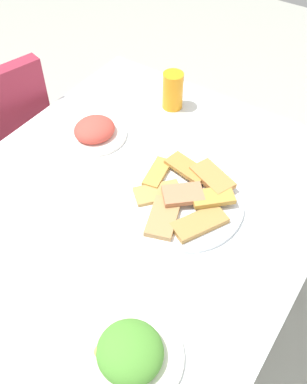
{
  "coord_description": "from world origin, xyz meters",
  "views": [
    {
      "loc": [
        -0.6,
        -0.46,
        1.59
      ],
      "look_at": [
        0.02,
        -0.05,
        0.77
      ],
      "focal_mm": 40.29,
      "sensor_mm": 36.0,
      "label": 1
    }
  ],
  "objects_px": {
    "salad_plate_rice": "(130,353)",
    "soda_can": "(173,91)",
    "salad_plate_greens": "(95,131)",
    "pide_platter": "(183,199)",
    "dining_table": "(136,216)"
  },
  "relations": [
    {
      "from": "salad_plate_rice",
      "to": "soda_can",
      "type": "height_order",
      "value": "soda_can"
    },
    {
      "from": "dining_table",
      "to": "salad_plate_greens",
      "type": "relative_size",
      "value": 5.62
    },
    {
      "from": "pide_platter",
      "to": "salad_plate_rice",
      "type": "relative_size",
      "value": 1.5
    },
    {
      "from": "salad_plate_greens",
      "to": "soda_can",
      "type": "distance_m",
      "value": 0.28
    },
    {
      "from": "dining_table",
      "to": "soda_can",
      "type": "xyz_separation_m",
      "value": [
        0.39,
        0.13,
        0.14
      ]
    },
    {
      "from": "pide_platter",
      "to": "soda_can",
      "type": "height_order",
      "value": "soda_can"
    },
    {
      "from": "soda_can",
      "to": "salad_plate_rice",
      "type": "bearing_deg",
      "value": -153.44
    },
    {
      "from": "pide_platter",
      "to": "salad_plate_rice",
      "type": "bearing_deg",
      "value": -162.96
    },
    {
      "from": "dining_table",
      "to": "pide_platter",
      "type": "height_order",
      "value": "pide_platter"
    },
    {
      "from": "salad_plate_greens",
      "to": "salad_plate_rice",
      "type": "xyz_separation_m",
      "value": [
        -0.49,
        -0.48,
        0.0
      ]
    },
    {
      "from": "dining_table",
      "to": "pide_platter",
      "type": "relative_size",
      "value": 3.37
    },
    {
      "from": "pide_platter",
      "to": "salad_plate_greens",
      "type": "relative_size",
      "value": 1.67
    },
    {
      "from": "pide_platter",
      "to": "dining_table",
      "type": "bearing_deg",
      "value": 115.62
    },
    {
      "from": "pide_platter",
      "to": "soda_can",
      "type": "bearing_deg",
      "value": 36.27
    },
    {
      "from": "dining_table",
      "to": "salad_plate_rice",
      "type": "xyz_separation_m",
      "value": [
        -0.35,
        -0.24,
        0.1
      ]
    }
  ]
}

